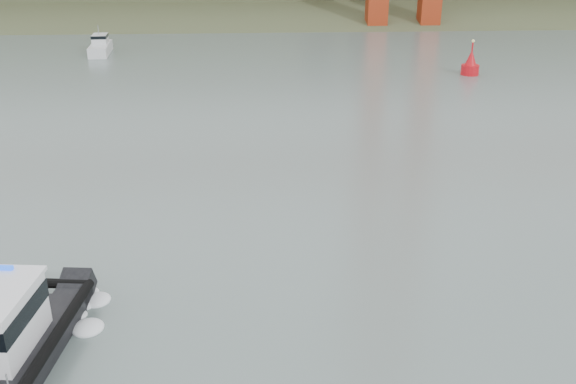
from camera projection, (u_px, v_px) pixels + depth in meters
name	position (u px, v px, depth m)	size (l,w,h in m)	color
ground	(275.00, 308.00, 27.50)	(400.00, 400.00, 0.00)	slate
motorboat	(100.00, 46.00, 78.34)	(2.66, 6.65, 3.58)	silver
nav_buoy	(470.00, 65.00, 67.77)	(1.88, 1.88, 3.91)	red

